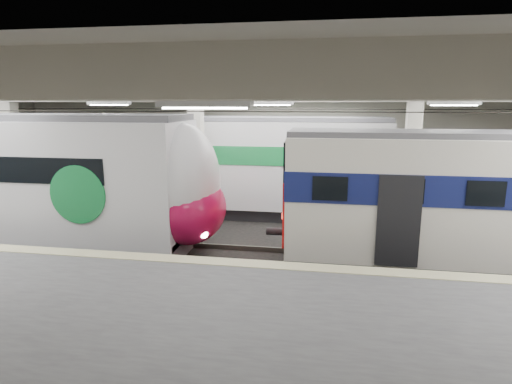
# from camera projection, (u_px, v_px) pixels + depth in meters

# --- Properties ---
(station_hall) EXTENTS (36.00, 24.00, 5.75)m
(station_hall) POSITION_uv_depth(u_px,v_px,m) (251.00, 168.00, 11.53)
(station_hall) COLOR black
(station_hall) RESTS_ON ground
(modern_emu) EXTENTS (14.33, 2.96, 4.60)m
(modern_emu) POSITION_uv_depth(u_px,v_px,m) (39.00, 183.00, 14.66)
(modern_emu) COLOR silver
(modern_emu) RESTS_ON ground
(older_rer) EXTENTS (12.53, 2.77, 4.18)m
(older_rer) POSITION_uv_depth(u_px,v_px,m) (503.00, 201.00, 12.27)
(older_rer) COLOR silver
(older_rer) RESTS_ON ground
(far_train) EXTENTS (13.65, 2.84, 4.37)m
(far_train) POSITION_uv_depth(u_px,v_px,m) (231.00, 165.00, 19.08)
(far_train) COLOR silver
(far_train) RESTS_ON ground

